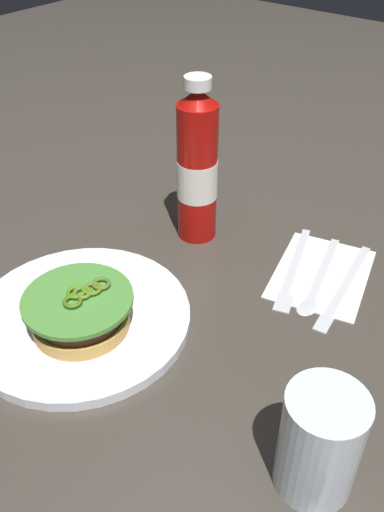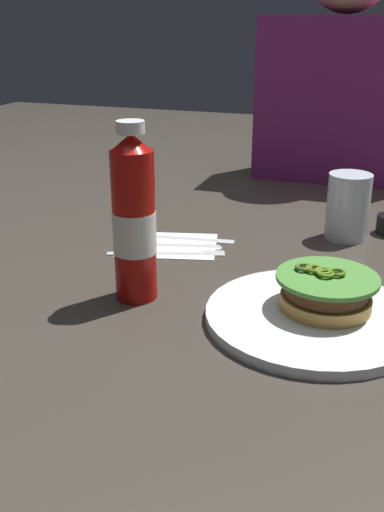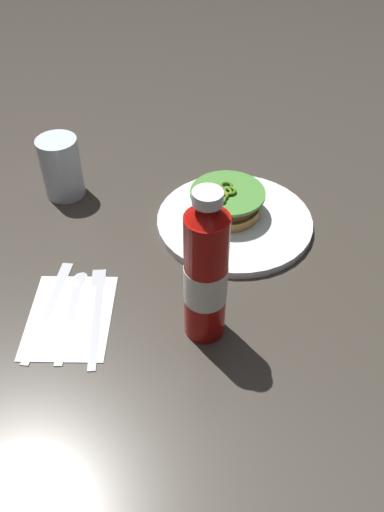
{
  "view_description": "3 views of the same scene",
  "coord_description": "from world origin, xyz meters",
  "views": [
    {
      "loc": [
        0.4,
        0.27,
        0.49
      ],
      "look_at": [
        -0.05,
        -0.09,
        0.05
      ],
      "focal_mm": 38.6,
      "sensor_mm": 36.0,
      "label": 1
    },
    {
      "loc": [
        0.17,
        -0.85,
        0.37
      ],
      "look_at": [
        -0.09,
        -0.12,
        0.06
      ],
      "focal_mm": 41.63,
      "sensor_mm": 36.0,
      "label": 2
    },
    {
      "loc": [
        -0.62,
        -0.27,
        0.59
      ],
      "look_at": [
        -0.07,
        -0.12,
        0.06
      ],
      "focal_mm": 36.15,
      "sensor_mm": 36.0,
      "label": 3
    }
  ],
  "objects": [
    {
      "name": "ground_plane",
      "position": [
        0.0,
        0.0,
        0.0
      ],
      "size": [
        3.0,
        3.0,
        0.0
      ],
      "primitive_type": "plane",
      "color": "#3C362E"
    },
    {
      "name": "dinner_plate",
      "position": [
        0.09,
        -0.15,
        0.01
      ],
      "size": [
        0.28,
        0.28,
        0.01
      ],
      "primitive_type": "cylinder",
      "color": "white",
      "rests_on": "ground_plane"
    },
    {
      "name": "burger_sandwich",
      "position": [
        0.1,
        -0.14,
        0.04
      ],
      "size": [
        0.13,
        0.13,
        0.05
      ],
      "color": "tan",
      "rests_on": "dinner_plate"
    },
    {
      "name": "ketchup_bottle",
      "position": [
        -0.16,
        -0.16,
        0.11
      ],
      "size": [
        0.06,
        0.06,
        0.25
      ],
      "color": "#AA0E0A",
      "rests_on": "ground_plane"
    },
    {
      "name": "water_glass",
      "position": [
        0.1,
        0.18,
        0.06
      ],
      "size": [
        0.07,
        0.07,
        0.12
      ],
      "primitive_type": "cylinder",
      "color": "silver",
      "rests_on": "ground_plane"
    },
    {
      "name": "condiment_cup",
      "position": [
        0.18,
        0.23,
        0.02
      ],
      "size": [
        0.06,
        0.06,
        0.03
      ],
      "primitive_type": "cylinder",
      "color": "black",
      "rests_on": "ground_plane"
    },
    {
      "name": "napkin",
      "position": [
        -0.19,
        0.04,
        0.0
      ],
      "size": [
        0.19,
        0.16,
        0.0
      ],
      "primitive_type": "cube",
      "rotation": [
        0.0,
        0.0,
        0.25
      ],
      "color": "white",
      "rests_on": "ground_plane"
    },
    {
      "name": "fork_utensil",
      "position": [
        -0.16,
        0.01,
        0.0
      ],
      "size": [
        0.19,
        0.08,
        0.0
      ],
      "color": "silver",
      "rests_on": "napkin"
    },
    {
      "name": "spoon_utensil",
      "position": [
        -0.16,
        0.05,
        0.0
      ],
      "size": [
        0.18,
        0.06,
        0.0
      ],
      "color": "silver",
      "rests_on": "napkin"
    },
    {
      "name": "butter_knife",
      "position": [
        -0.17,
        0.08,
        0.0
      ],
      "size": [
        0.2,
        0.04,
        0.0
      ],
      "color": "silver",
      "rests_on": "napkin"
    }
  ]
}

